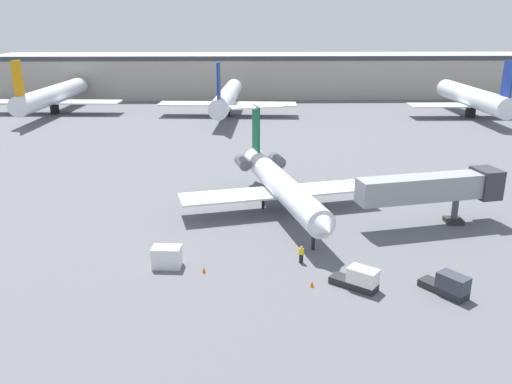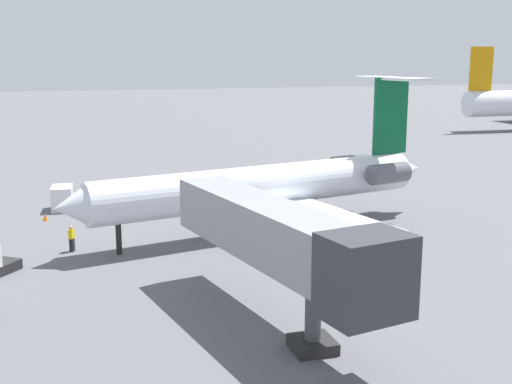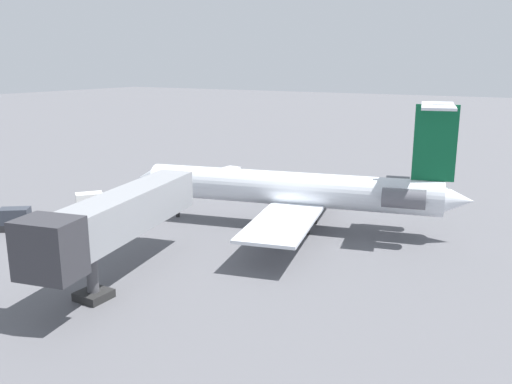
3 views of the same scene
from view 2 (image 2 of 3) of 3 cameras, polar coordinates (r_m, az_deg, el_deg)
ground_plane at (r=44.65m, az=2.60°, el=-4.40°), size 400.00×400.00×0.10m
regional_jet at (r=46.60m, az=1.42°, el=0.73°), size 23.34×28.78×10.68m
jet_bridge at (r=29.53m, az=2.49°, el=-4.18°), size 16.32×6.18×5.95m
ground_crew_marshaller at (r=43.95m, az=-15.58°, el=-3.87°), size 0.47×0.42×1.69m
cargo_container_uld at (r=55.82m, az=-16.34°, el=-0.51°), size 2.67×1.79×1.93m
traffic_cone_mid at (r=52.67m, az=-17.67°, el=-2.08°), size 0.36×0.36×0.55m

